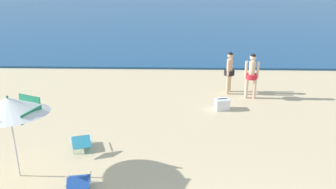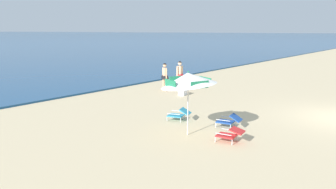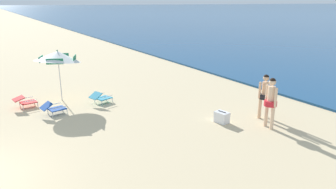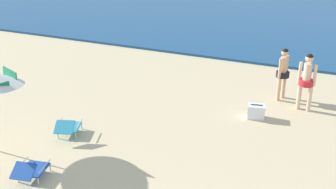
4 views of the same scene
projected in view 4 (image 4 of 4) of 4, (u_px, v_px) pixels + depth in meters
name	position (u px, v px, depth m)	size (l,w,h in m)	color
lounge_chair_under_umbrella	(68.00, 127.00, 11.62)	(0.78, 1.01, 0.52)	teal
lounge_chair_facing_sea	(30.00, 170.00, 9.76)	(0.68, 0.97, 0.52)	#1E4799
person_standing_near_shore	(307.00, 78.00, 12.81)	(0.52, 0.43, 1.76)	beige
person_standing_beside	(283.00, 70.00, 13.57)	(0.41, 0.47, 1.67)	#D8A87F
cooler_box	(256.00, 112.00, 12.64)	(0.55, 0.44, 0.43)	white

